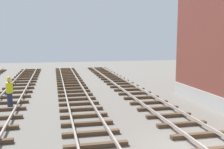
{
  "coord_description": "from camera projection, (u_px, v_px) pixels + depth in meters",
  "views": [
    {
      "loc": [
        -5.23,
        -8.14,
        4.12
      ],
      "look_at": [
        -1.33,
        9.4,
        1.7
      ],
      "focal_mm": 42.3,
      "sensor_mm": 36.0,
      "label": 1
    }
  ],
  "objects": [
    {
      "name": "track_worker_foreground",
      "position": [
        10.0,
        92.0,
        16.1
      ],
      "size": [
        0.4,
        0.4,
        1.87
      ],
      "color": "#262D4C",
      "rests_on": "ground"
    },
    {
      "name": "track_near_building",
      "position": [
        220.0,
        149.0,
        9.68
      ],
      "size": [
        2.5,
        57.9,
        0.32
      ],
      "color": "#4C3826",
      "rests_on": "ground"
    }
  ]
}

